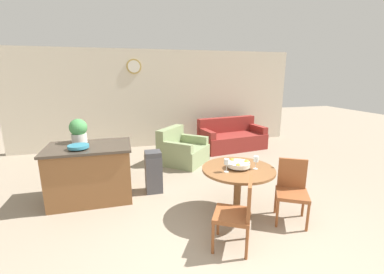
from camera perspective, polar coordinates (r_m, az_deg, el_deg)
wall_back at (r=7.43m, az=-7.24°, el=8.38°), size 8.00×0.09×2.70m
dining_table at (r=3.81m, az=10.16°, el=-9.16°), size 1.04×1.04×0.73m
dining_chair_near_left at (r=3.17m, az=10.29°, el=-15.84°), size 0.57×0.57×0.87m
dining_chair_near_right at (r=3.94m, az=21.33°, el=-10.47°), size 0.57×0.57×0.87m
fruit_bowl at (r=3.73m, az=10.32°, el=-5.97°), size 0.33×0.33×0.12m
wine_glass_left at (r=3.55m, az=7.69°, el=-5.59°), size 0.07×0.07×0.19m
wine_glass_right at (r=3.73m, az=14.03°, el=-4.89°), size 0.07×0.07×0.19m
kitchen_island at (r=4.59m, az=-21.52°, el=-7.32°), size 1.32×0.88×0.92m
teal_bowl at (r=4.29m, az=-23.94°, el=-1.95°), size 0.31×0.31×0.07m
potted_plant at (r=4.67m, az=-23.91°, el=1.35°), size 0.29×0.29×0.40m
trash_bin at (r=4.60m, az=-8.55°, el=-7.66°), size 0.28×0.29×0.74m
couch at (r=7.28m, az=8.75°, el=-0.28°), size 1.88×1.12×0.84m
armchair at (r=6.05m, az=-2.27°, el=-3.14°), size 1.31×1.31×0.81m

